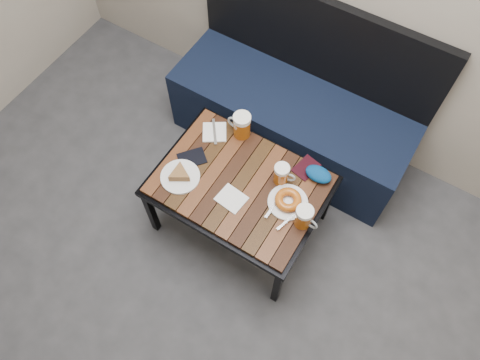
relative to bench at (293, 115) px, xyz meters
The scene contains 13 objects.
room_shell 1.96m from the bench, 78.54° to the right, with size 4.00×4.00×4.00m.
bench is the anchor object (origin of this frame).
cafe_table 0.66m from the bench, 87.38° to the right, with size 0.84×0.62×0.47m.
beer_mug_left 0.49m from the bench, 106.91° to the right, with size 0.13×0.09×0.15m.
beer_mug_centre 0.62m from the bench, 69.73° to the right, with size 0.12×0.09×0.12m.
beer_mug_right 0.82m from the bench, 59.76° to the right, with size 0.12×0.09×0.13m.
plate_pie 0.84m from the bench, 107.16° to the right, with size 0.20×0.20×0.06m.
plate_bagel 0.71m from the bench, 65.41° to the right, with size 0.19×0.25×0.05m.
napkin_left 0.56m from the bench, 117.80° to the right, with size 0.17×0.17×0.01m.
napkin_right 0.77m from the bench, 86.83° to the right, with size 0.15×0.13×0.01m.
passport_navy 0.73m from the bench, 111.10° to the right, with size 0.10×0.14×0.01m, color black.
passport_burgundy 0.52m from the bench, 56.03° to the right, with size 0.09×0.13×0.01m, color black.
knit_pouch 0.58m from the bench, 50.53° to the right, with size 0.14×0.09×0.06m, color navy.
Camera 1 is at (0.35, 0.18, 2.49)m, focal length 35.00 mm.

